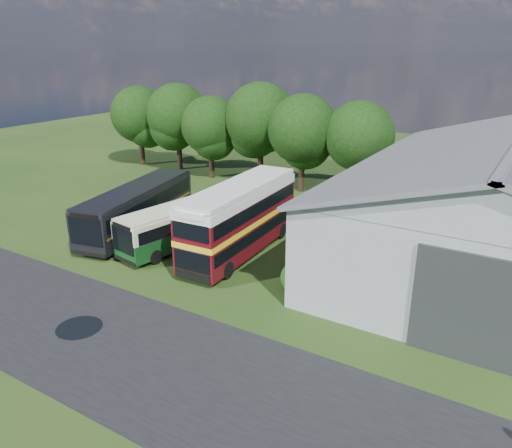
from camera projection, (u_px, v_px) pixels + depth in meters
The scene contains 15 objects.
ground at pixel (146, 309), 25.80m from camera, with size 120.00×120.00×0.00m, color #1A3912.
asphalt_road at pixel (149, 357), 21.92m from camera, with size 60.00×8.00×0.02m, color black.
puddle at pixel (79, 328), 24.13m from camera, with size 2.20×2.20×0.01m, color black.
tree_far_left at pixel (139, 115), 54.39m from camera, with size 6.12×6.12×8.64m.
tree_left_a at pixel (177, 114), 52.23m from camera, with size 6.46×6.46×9.12m.
tree_left_b at pixel (210, 126), 49.19m from camera, with size 5.78×5.78×8.16m.
tree_mid at pixel (261, 118), 47.45m from camera, with size 6.80×6.80×9.60m.
tree_right_a at pixel (303, 130), 44.36m from camera, with size 6.26×6.26×8.83m.
tree_right_b at pixel (359, 136), 42.63m from camera, with size 5.98×5.98×8.45m.
shrub_front at pixel (295, 290), 27.85m from camera, with size 1.70×1.70×1.70m, color #194714.
shrub_mid at pixel (311, 276), 29.45m from camera, with size 1.60×1.60×1.60m, color #194714.
shrub_back at pixel (325, 264), 31.05m from camera, with size 1.80×1.80×1.80m, color #194714.
bus_green_single at pixel (188, 222), 33.84m from camera, with size 4.14×10.68×2.87m.
bus_maroon_double at pixel (240, 219), 31.96m from camera, with size 3.34×10.94×4.64m.
bus_dark_single at pixel (138, 207), 36.14m from camera, with size 5.11×12.13×3.26m.
Camera 1 is at (16.75, -16.36, 13.02)m, focal length 35.00 mm.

